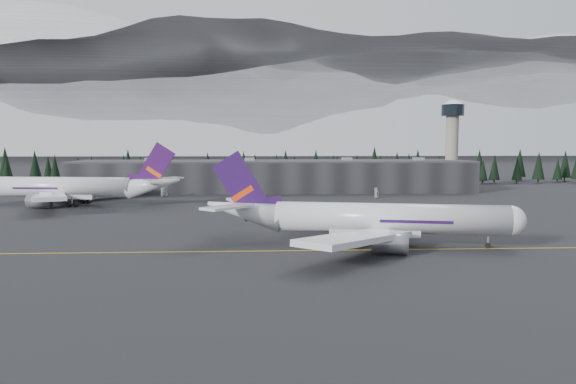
{
  "coord_description": "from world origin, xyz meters",
  "views": [
    {
      "loc": [
        -6.79,
        -104.53,
        20.15
      ],
      "look_at": [
        0.0,
        20.0,
        9.0
      ],
      "focal_mm": 35.0,
      "sensor_mm": 36.0,
      "label": 1
    }
  ],
  "objects": [
    {
      "name": "gse_vehicle_a",
      "position": [
        -41.08,
        102.51,
        0.71
      ],
      "size": [
        4.48,
        5.62,
        1.42
      ],
      "primitive_type": "imported",
      "rotation": [
        0.0,
        0.0,
        0.49
      ],
      "color": "silver",
      "rests_on": "ground"
    },
    {
      "name": "jet_parked",
      "position": [
        -65.16,
        77.01,
        5.67
      ],
      "size": [
        68.21,
        62.59,
        20.12
      ],
      "rotation": [
        0.0,
        0.0,
        3.01
      ],
      "color": "silver",
      "rests_on": "ground"
    },
    {
      "name": "gse_vehicle_b",
      "position": [
        36.09,
        94.37,
        0.65
      ],
      "size": [
        4.08,
        3.05,
        1.29
      ],
      "primitive_type": "imported",
      "rotation": [
        0.0,
        0.0,
        -1.11
      ],
      "color": "#BBBBBD",
      "rests_on": "ground"
    },
    {
      "name": "treeline",
      "position": [
        0.0,
        162.0,
        7.5
      ],
      "size": [
        360.0,
        20.0,
        15.0
      ],
      "primitive_type": "cube",
      "color": "black",
      "rests_on": "ground"
    },
    {
      "name": "taxiline",
      "position": [
        0.0,
        -2.0,
        0.01
      ],
      "size": [
        400.0,
        0.4,
        0.02
      ],
      "primitive_type": "cube",
      "color": "gold",
      "rests_on": "ground"
    },
    {
      "name": "ground",
      "position": [
        0.0,
        0.0,
        0.0
      ],
      "size": [
        1400.0,
        1400.0,
        0.0
      ],
      "primitive_type": "plane",
      "color": "black",
      "rests_on": "ground"
    },
    {
      "name": "jet_main",
      "position": [
        13.59,
        3.78,
        5.19
      ],
      "size": [
        61.74,
        56.38,
        18.4
      ],
      "rotation": [
        0.0,
        0.0,
        -0.22
      ],
      "color": "silver",
      "rests_on": "ground"
    },
    {
      "name": "mountain_ridge",
      "position": [
        0.0,
        1000.0,
        0.0
      ],
      "size": [
        4400.0,
        900.0,
        420.0
      ],
      "primitive_type": null,
      "color": "white",
      "rests_on": "ground"
    },
    {
      "name": "control_tower",
      "position": [
        75.0,
        128.0,
        23.41
      ],
      "size": [
        10.0,
        10.0,
        37.7
      ],
      "color": "gray",
      "rests_on": "ground"
    },
    {
      "name": "terminal",
      "position": [
        0.0,
        125.0,
        6.3
      ],
      "size": [
        160.0,
        30.0,
        12.6
      ],
      "color": "black",
      "rests_on": "ground"
    }
  ]
}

